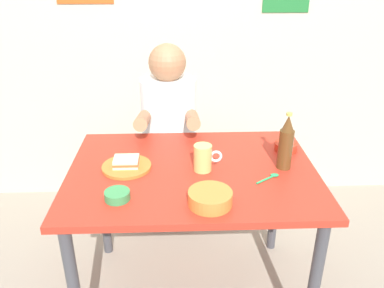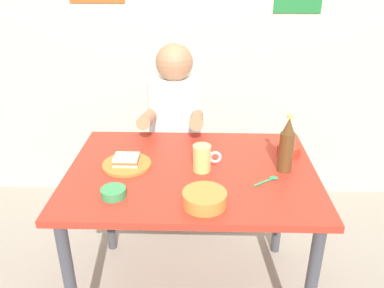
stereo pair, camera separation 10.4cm
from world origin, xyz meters
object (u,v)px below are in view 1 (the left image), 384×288
beer_bottle (286,144)px  stool (170,175)px  person_seated (169,114)px  plate_orange (127,167)px  beer_mug (203,158)px  soup_bowl_orange (210,197)px  sandwich (126,162)px  dining_table (192,187)px

beer_bottle → stool: bearing=129.6°
person_seated → plate_orange: 0.62m
plate_orange → beer_mug: 0.35m
beer_mug → soup_bowl_orange: beer_mug is taller
beer_mug → soup_bowl_orange: bearing=-88.1°
sandwich → plate_orange: bearing=-90.0°
stool → plate_orange: size_ratio=2.05×
dining_table → beer_bottle: beer_bottle is taller
dining_table → soup_bowl_orange: (0.06, -0.28, 0.12)m
sandwich → soup_bowl_orange: size_ratio=0.65×
sandwich → beer_mug: bearing=-5.0°
sandwich → beer_bottle: 0.71m
soup_bowl_orange → beer_mug: bearing=91.9°
person_seated → sandwich: 0.62m
plate_orange → soup_bowl_orange: soup_bowl_orange is taller
soup_bowl_orange → dining_table: bearing=101.5°
plate_orange → beer_mug: size_ratio=1.75×
stool → person_seated: size_ratio=0.63×
plate_orange → beer_mug: (0.34, -0.03, 0.05)m
plate_orange → sandwich: size_ratio=2.00×
soup_bowl_orange → sandwich: bearing=139.7°
beer_mug → soup_bowl_orange: size_ratio=0.74×
beer_mug → soup_bowl_orange: 0.27m
stool → sandwich: sandwich is taller
sandwich → person_seated: bearing=73.3°
person_seated → soup_bowl_orange: (0.17, -0.90, 0.01)m
stool → sandwich: size_ratio=4.09×
dining_table → beer_mug: size_ratio=8.73×
plate_orange → stool: bearing=73.6°
stool → beer_mug: (0.16, -0.64, 0.45)m
dining_table → beer_mug: bearing=-10.4°
stool → soup_bowl_orange: soup_bowl_orange is taller
person_seated → beer_mug: size_ratio=5.71×
plate_orange → sandwich: sandwich is taller
dining_table → person_seated: (-0.11, 0.62, 0.12)m
person_seated → stool: bearing=90.0°
beer_mug → beer_bottle: beer_bottle is taller
dining_table → person_seated: 0.64m
person_seated → plate_orange: size_ratio=3.27×
dining_table → soup_bowl_orange: 0.31m
dining_table → beer_bottle: 0.46m
dining_table → beer_mug: 0.16m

